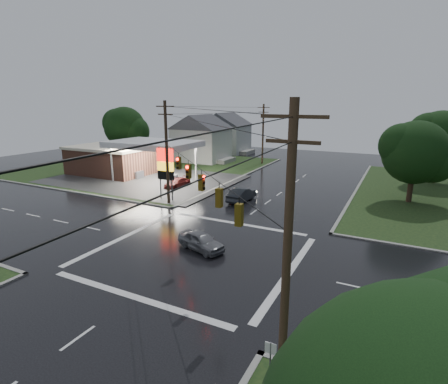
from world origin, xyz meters
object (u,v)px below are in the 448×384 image
at_px(car_pump, 177,183).
at_px(utility_pole_nw, 167,152).
at_px(pylon_sign, 165,165).
at_px(utility_pole_n, 263,133).
at_px(tree_nw_behind, 126,128).
at_px(gas_station, 121,157).
at_px(house_near, 201,137).
at_px(car_north, 242,194).
at_px(tree_ne_near, 417,153).
at_px(car_crossing, 201,241).
at_px(utility_pole_se, 287,253).
at_px(tree_ne_far, 441,138).
at_px(house_far, 226,132).

bearing_deg(car_pump, utility_pole_nw, -53.20).
height_order(pylon_sign, car_pump, pylon_sign).
xyz_separation_m(utility_pole_n, tree_nw_behind, (-24.34, -8.01, 0.71)).
bearing_deg(pylon_sign, gas_station, 148.78).
bearing_deg(house_near, gas_station, -106.17).
bearing_deg(gas_station, car_north, -13.91).
bearing_deg(utility_pole_n, pylon_sign, -92.08).
xyz_separation_m(tree_ne_near, car_crossing, (-14.17, -21.51, -4.87)).
distance_m(pylon_sign, tree_ne_near, 27.23).
xyz_separation_m(gas_station, utility_pole_se, (35.18, -29.20, 3.17)).
bearing_deg(car_crossing, tree_ne_far, -9.26).
bearing_deg(gas_station, utility_pole_n, 48.53).
relative_size(utility_pole_se, house_far, 1.00).
relative_size(house_near, tree_nw_behind, 1.10).
height_order(house_far, tree_ne_near, tree_ne_near).
xyz_separation_m(tree_ne_far, car_pump, (-30.15, -17.76, -5.59)).
bearing_deg(house_near, car_crossing, -59.49).
bearing_deg(car_pump, tree_ne_near, 21.32).
distance_m(house_far, tree_ne_near, 44.50).
height_order(utility_pole_n, car_crossing, utility_pole_n).
bearing_deg(utility_pole_se, utility_pole_nw, 135.00).
bearing_deg(gas_station, tree_nw_behind, 128.42).
height_order(pylon_sign, car_north, pylon_sign).
xyz_separation_m(car_crossing, car_pump, (-12.97, 15.75, -0.10)).
relative_size(utility_pole_n, house_near, 0.95).
bearing_deg(utility_pole_nw, tree_ne_near, 27.86).
relative_size(utility_pole_n, car_north, 2.24).
distance_m(utility_pole_nw, car_north, 9.51).
relative_size(pylon_sign, utility_pole_se, 0.55).
distance_m(tree_ne_near, car_crossing, 26.21).
xyz_separation_m(utility_pole_nw, house_near, (-11.45, 26.50, -1.32)).
height_order(car_north, car_crossing, car_north).
bearing_deg(tree_ne_near, tree_nw_behind, 170.53).
height_order(utility_pole_se, house_near, utility_pole_se).
relative_size(house_near, tree_ne_far, 1.13).
height_order(utility_pole_nw, car_pump, utility_pole_nw).
bearing_deg(utility_pole_nw, utility_pole_n, 90.00).
xyz_separation_m(house_far, car_north, (19.20, -33.98, -3.63)).
distance_m(gas_station, house_far, 28.61).
bearing_deg(utility_pole_nw, tree_nw_behind, 139.90).
xyz_separation_m(pylon_sign, car_crossing, (10.47, -10.01, -3.32)).
xyz_separation_m(tree_nw_behind, car_north, (31.09, -15.97, -5.41)).
bearing_deg(house_near, car_north, -50.38).
xyz_separation_m(pylon_sign, car_north, (7.75, 3.52, -3.24)).
bearing_deg(car_pump, gas_station, 174.08).
height_order(house_near, tree_ne_far, tree_ne_far).
height_order(utility_pole_nw, house_near, utility_pole_nw).
bearing_deg(car_north, tree_ne_far, -132.75).
relative_size(house_near, car_crossing, 2.73).
relative_size(utility_pole_se, utility_pole_n, 1.05).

